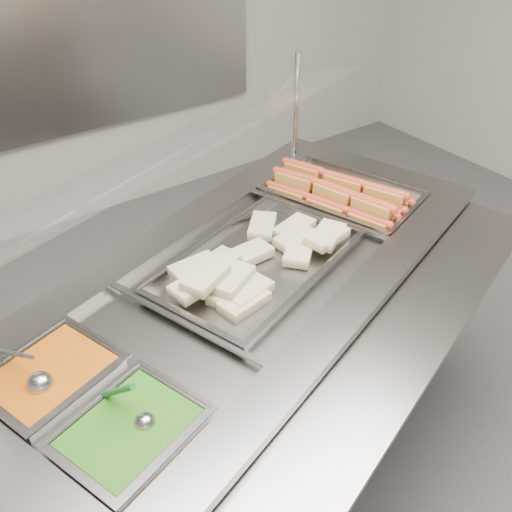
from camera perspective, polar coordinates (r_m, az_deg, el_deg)
back_panel at (r=3.47m, az=-23.45°, el=19.51°), size 3.00×0.04×1.20m
steam_counter at (r=2.13m, az=-0.81°, el=-11.19°), size 2.07×1.40×0.91m
tray_rail at (r=1.67m, az=13.64°, el=-8.91°), size 1.81×0.91×0.05m
sneeze_guard at (r=1.76m, az=-6.95°, el=10.92°), size 1.68×0.81×0.45m
pan_hotdogs at (r=2.30m, az=8.58°, el=5.53°), size 0.50×0.64×0.10m
pan_wraps at (r=1.88m, az=0.18°, el=-1.08°), size 0.78×0.60×0.07m
pan_beans at (r=1.61m, az=-19.68°, el=-11.90°), size 0.37×0.33×0.10m
pan_peas at (r=1.44m, az=-12.31°, el=-17.44°), size 0.37×0.33×0.10m
hotdogs_in_buns at (r=2.25m, az=8.23°, el=6.20°), size 0.39×0.56×0.12m
tortilla_wraps at (r=1.85m, az=0.09°, el=-0.44°), size 0.68×0.45×0.10m
ladle at (r=1.56m, az=-20.88°, el=-11.76°), size 0.09×0.20×0.14m
serving_spoon at (r=1.41m, az=-11.52°, el=-15.56°), size 0.08×0.17×0.15m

